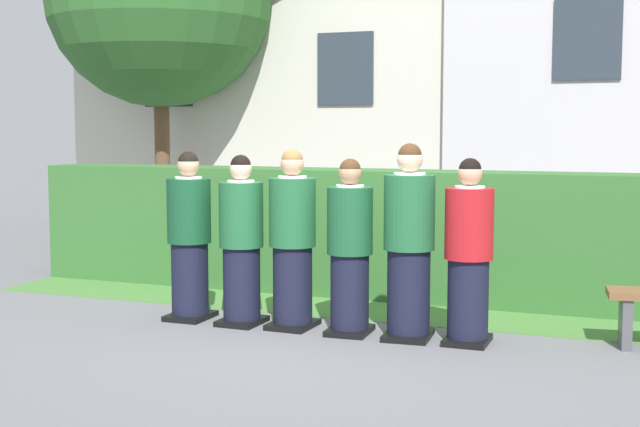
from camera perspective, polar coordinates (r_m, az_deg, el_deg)
ground_plane at (r=7.81m, az=-0.00°, el=-7.69°), size 60.00×60.00×0.00m
student_front_row_0 at (r=8.24m, az=-8.58°, el=-1.73°), size 0.41×0.45×1.58m
student_front_row_1 at (r=7.96m, az=-5.19°, el=-2.03°), size 0.41×0.45×1.56m
student_front_row_2 at (r=7.79m, az=-1.82°, el=-1.97°), size 0.42×0.47×1.61m
student_front_row_3 at (r=7.56m, az=1.98°, el=-2.49°), size 0.40×0.50×1.54m
student_front_row_4 at (r=7.42m, az=5.87°, el=-2.15°), size 0.44×0.54×1.67m
student_in_red_blazer at (r=7.33m, az=9.75°, el=-2.77°), size 0.40×0.49×1.55m
hedge at (r=9.31m, az=3.92°, el=-1.30°), size 8.10×0.70×1.36m
school_building_annex at (r=15.61m, az=-1.67°, el=11.21°), size 7.37×3.54×6.45m
lawn_strip at (r=8.67m, az=2.29°, el=-6.32°), size 8.10×0.90×0.01m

